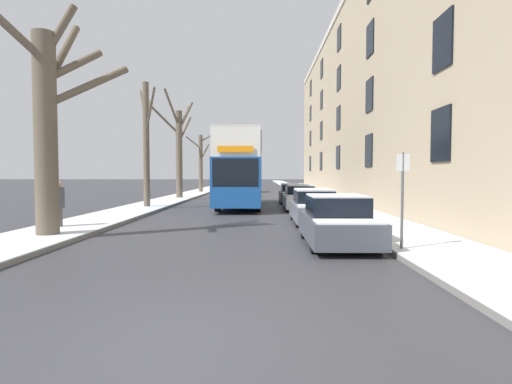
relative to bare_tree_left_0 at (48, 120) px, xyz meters
name	(u,v)px	position (x,y,z in m)	size (l,w,h in m)	color
ground_plane	(164,344)	(5.50, -7.73, -3.72)	(320.00, 320.00, 0.00)	#38383D
sidewalk_left	(214,188)	(-0.30, 45.27, -3.64)	(2.76, 130.00, 0.16)	slate
sidewalk_right	(294,188)	(11.30, 45.27, -3.64)	(2.76, 130.00, 0.16)	slate
terrace_facade_right	(397,102)	(17.18, 18.89, 3.93)	(9.10, 50.76, 15.29)	tan
bare_tree_left_0	(48,120)	(0.00, 0.00, 0.00)	(3.67, 3.80, 7.33)	brown
bare_tree_left_1	(146,141)	(-0.09, 10.95, 0.24)	(2.08, 4.00, 7.40)	brown
bare_tree_left_2	(179,148)	(-0.07, 20.00, 0.46)	(3.53, 3.05, 8.73)	brown
bare_tree_left_3	(201,162)	(0.05, 30.91, -0.33)	(2.92, 2.04, 6.54)	brown
double_decker_bus	(241,166)	(5.37, 12.45, -1.18)	(2.58, 10.33, 4.51)	#194C99
parked_car_0	(337,222)	(8.85, -0.96, -3.06)	(1.84, 3.98, 1.44)	#474C56
parked_car_1	(314,207)	(8.85, 4.21, -3.06)	(1.74, 4.40, 1.44)	slate
parked_car_2	(300,198)	(8.85, 10.37, -3.05)	(1.76, 3.92, 1.47)	silver
parked_car_3	(292,194)	(8.85, 15.72, -3.07)	(1.78, 4.16, 1.40)	black
oncoming_van	(243,181)	(4.54, 33.12, -2.43)	(1.91, 4.93, 2.40)	white
pedestrian_left_sidewalk	(59,203)	(-0.65, 1.84, -2.73)	(0.39, 0.39, 1.80)	#4C4742
street_sign_post	(402,196)	(10.22, -2.34, -2.24)	(0.32, 0.07, 2.59)	#4C4F54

